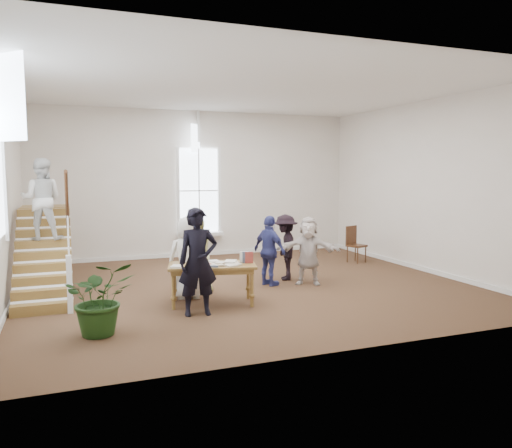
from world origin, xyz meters
name	(u,v)px	position (x,y,z in m)	size (l,w,h in m)	color
ground	(247,286)	(0.00, 0.00, 0.00)	(10.00, 10.00, 0.00)	#452C1B
room_shell	(200,243)	(0.00, 4.39, 0.40)	(10.49, 10.00, 10.00)	beige
staircase	(43,220)	(-4.34, 0.75, 1.62)	(1.10, 4.10, 2.92)	brown
library_table	(213,268)	(-1.18, -1.25, 0.72)	(1.87, 1.24, 0.87)	brown
police_officer	(198,262)	(-1.64, -1.90, 1.00)	(0.73, 0.48, 1.99)	black
elderly_woman	(188,257)	(-1.54, -0.65, 0.86)	(0.84, 0.55, 1.73)	silver
person_yellow	(196,255)	(-1.24, -0.15, 0.81)	(0.79, 0.62, 1.63)	#E9E691
woman_cluster_a	(270,251)	(0.50, -0.14, 0.82)	(0.96, 0.40, 1.63)	navy
woman_cluster_b	(285,247)	(1.10, 0.31, 0.80)	(1.04, 0.60, 1.60)	black
woman_cluster_c	(308,251)	(1.40, -0.34, 0.80)	(1.48, 0.47, 1.59)	silver
floor_plant	(100,298)	(-3.40, -2.44, 0.61)	(1.09, 0.94, 1.21)	#173310
side_chair	(354,242)	(3.97, 1.79, 0.59)	(0.59, 0.59, 1.06)	#321B0D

